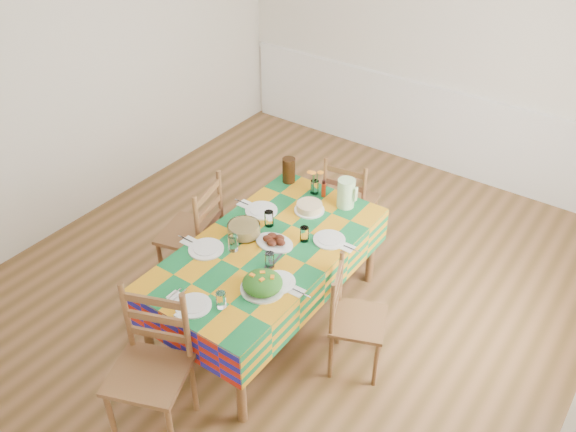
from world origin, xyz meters
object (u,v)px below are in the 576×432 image
(dining_table, at_px, (267,255))
(tea_pitcher, at_px, (289,170))
(green_pitcher, at_px, (346,193))
(chair_right, at_px, (353,319))
(chair_left, at_px, (195,234))
(meat_platter, at_px, (274,241))
(chair_near, at_px, (151,368))
(chair_far, at_px, (349,202))

(dining_table, height_order, tea_pitcher, tea_pitcher)
(dining_table, xyz_separation_m, green_pitcher, (0.19, 0.77, 0.20))
(green_pitcher, xyz_separation_m, chair_right, (0.55, -0.79, -0.41))
(tea_pitcher, height_order, chair_left, chair_left)
(meat_platter, bearing_deg, chair_right, -5.52)
(dining_table, relative_size, tea_pitcher, 8.61)
(meat_platter, xyz_separation_m, chair_left, (-0.76, -0.04, -0.24))
(dining_table, bearing_deg, tea_pitcher, 115.22)
(chair_near, bearing_deg, chair_far, 68.19)
(chair_far, bearing_deg, chair_near, 81.71)
(green_pitcher, xyz_separation_m, tea_pitcher, (-0.57, 0.04, -0.01))
(chair_far, relative_size, chair_right, 1.07)
(tea_pitcher, distance_m, chair_left, 0.93)
(chair_near, xyz_separation_m, chair_far, (0.02, 2.34, -0.05))
(dining_table, distance_m, chair_far, 1.19)
(chair_left, xyz_separation_m, chair_right, (1.49, -0.03, -0.07))
(green_pitcher, distance_m, chair_right, 1.05)
(green_pitcher, xyz_separation_m, chair_far, (-0.19, 0.40, -0.38))
(dining_table, height_order, chair_near, chair_near)
(tea_pitcher, height_order, chair_far, tea_pitcher)
(dining_table, distance_m, tea_pitcher, 0.91)
(dining_table, bearing_deg, meat_platter, 65.41)
(green_pitcher, distance_m, chair_near, 1.98)
(chair_left, bearing_deg, chair_far, 133.09)
(chair_far, distance_m, chair_right, 1.40)
(meat_platter, distance_m, chair_near, 1.25)
(chair_far, xyz_separation_m, chair_right, (0.74, -1.19, -0.03))
(meat_platter, bearing_deg, dining_table, -114.59)
(chair_far, height_order, chair_right, chair_far)
(dining_table, xyz_separation_m, meat_platter, (0.03, 0.05, 0.10))
(dining_table, relative_size, chair_near, 1.79)
(dining_table, relative_size, chair_far, 2.00)
(meat_platter, relative_size, tea_pitcher, 1.37)
(tea_pitcher, relative_size, chair_left, 0.21)
(meat_platter, height_order, green_pitcher, green_pitcher)
(dining_table, relative_size, chair_left, 1.82)
(chair_right, bearing_deg, tea_pitcher, 32.08)
(dining_table, relative_size, green_pitcher, 7.82)
(chair_far, bearing_deg, green_pitcher, 107.37)
(chair_near, relative_size, chair_far, 1.11)
(tea_pitcher, distance_m, chair_near, 2.04)
(dining_table, height_order, chair_far, chair_far)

